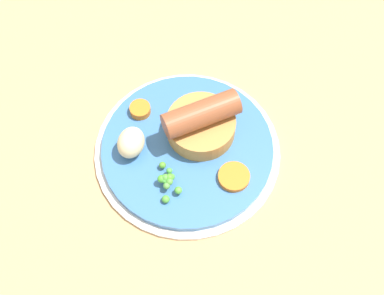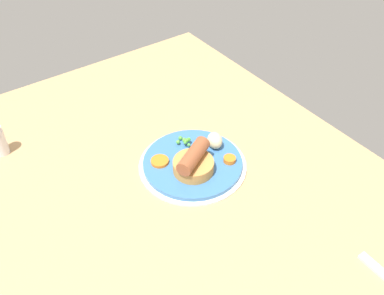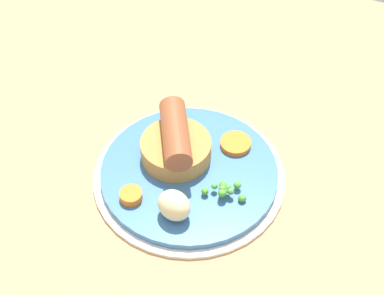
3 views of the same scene
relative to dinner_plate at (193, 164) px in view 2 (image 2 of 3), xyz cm
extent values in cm
cube|color=tan|center=(-3.66, 4.79, -2.07)|extent=(110.00, 80.00, 3.00)
cylinder|color=silver|center=(0.00, 0.00, -0.32)|extent=(23.13, 23.13, 0.50)
cylinder|color=#386BA8|center=(0.00, 0.00, 0.13)|extent=(21.28, 21.28, 1.40)
cylinder|color=#BC8442|center=(-2.33, 1.49, 2.11)|extent=(8.53, 8.53, 2.55)
cylinder|color=#472614|center=(-2.33, 1.49, 3.23)|extent=(6.82, 6.82, 0.30)
cylinder|color=brown|center=(-2.33, 1.49, 4.98)|extent=(7.22, 9.70, 3.18)
sphere|color=#529643|center=(5.91, -1.89, 1.92)|extent=(0.83, 0.83, 0.83)
sphere|color=#52A541|center=(5.30, -1.61, 2.09)|extent=(0.82, 0.82, 0.82)
sphere|color=#4A9538|center=(5.02, -2.12, 2.19)|extent=(0.93, 0.93, 0.93)
sphere|color=green|center=(5.13, -2.58, 2.04)|extent=(0.96, 0.96, 0.96)
sphere|color=#51A73B|center=(6.24, -0.50, 1.63)|extent=(0.92, 0.92, 0.92)
sphere|color=#51963C|center=(5.43, -1.60, 2.05)|extent=(0.83, 0.83, 0.83)
sphere|color=green|center=(4.77, -1.41, 2.04)|extent=(0.81, 0.81, 0.81)
sphere|color=green|center=(5.27, -2.24, 2.05)|extent=(0.78, 0.78, 0.78)
sphere|color=green|center=(3.90, -1.78, 1.79)|extent=(0.75, 0.75, 0.75)
sphere|color=#51982B|center=(3.08, -2.70, 1.50)|extent=(0.84, 0.84, 0.84)
sphere|color=#4DA12F|center=(4.94, -1.64, 2.20)|extent=(0.95, 0.95, 0.95)
sphere|color=#4C9E38|center=(7.34, -1.87, 1.31)|extent=(0.95, 0.95, 0.95)
ellipsoid|color=beige|center=(0.98, -6.67, 2.67)|extent=(4.62, 4.09, 3.67)
cylinder|color=orange|center=(3.76, 5.90, 1.19)|extent=(4.38, 4.38, 0.71)
cylinder|color=orange|center=(-4.57, -6.40, 1.36)|extent=(3.68, 3.68, 1.05)
camera|label=1|loc=(30.89, 3.18, 58.81)|focal=50.00mm
camera|label=2|loc=(-53.71, 38.57, 63.66)|focal=40.00mm
camera|label=3|loc=(18.97, -45.28, 59.60)|focal=60.00mm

